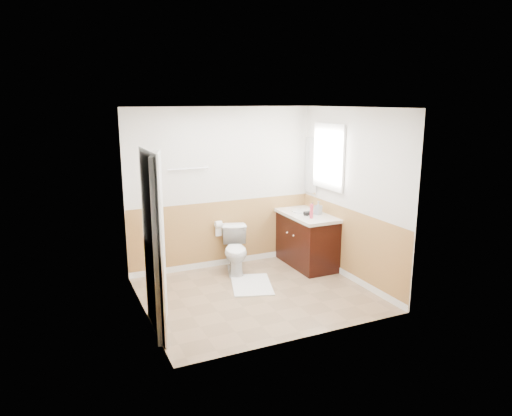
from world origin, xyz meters
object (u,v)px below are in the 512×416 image
toilet (236,250)px  bath_mat (252,285)px  soap_dispenser (318,208)px  vanity_cabinet (307,241)px  lotion_bottle (311,211)px

toilet → bath_mat: toilet is taller
bath_mat → soap_dispenser: soap_dispenser is taller
vanity_cabinet → toilet: bearing=171.5°
lotion_bottle → toilet: bearing=156.7°
lotion_bottle → vanity_cabinet: bearing=70.4°
bath_mat → vanity_cabinet: bearing=20.2°
bath_mat → soap_dispenser: 1.62m
lotion_bottle → soap_dispenser: size_ratio=1.04×
lotion_bottle → soap_dispenser: 0.28m
bath_mat → lotion_bottle: 1.43m
toilet → vanity_cabinet: 1.17m
vanity_cabinet → lotion_bottle: bearing=-109.6°
bath_mat → vanity_cabinet: size_ratio=0.73×
bath_mat → vanity_cabinet: (1.15, 0.43, 0.39)m
toilet → bath_mat: (0.00, -0.60, -0.34)m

